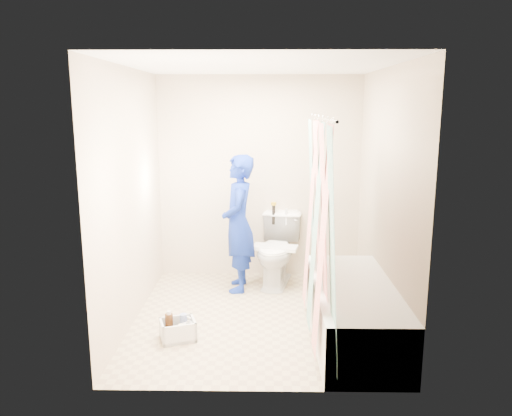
{
  "coord_description": "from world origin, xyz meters",
  "views": [
    {
      "loc": [
        0.06,
        -4.6,
        2.06
      ],
      "look_at": [
        -0.03,
        0.38,
        1.02
      ],
      "focal_mm": 35.0,
      "sensor_mm": 36.0,
      "label": 1
    }
  ],
  "objects_px": {
    "plumber": "(238,223)",
    "cleaning_caddy": "(179,330)",
    "toilet": "(277,250)",
    "bathtub": "(353,310)"
  },
  "relations": [
    {
      "from": "bathtub",
      "to": "cleaning_caddy",
      "type": "bearing_deg",
      "value": -177.83
    },
    {
      "from": "toilet",
      "to": "plumber",
      "type": "relative_size",
      "value": 0.53
    },
    {
      "from": "bathtub",
      "to": "toilet",
      "type": "xyz_separation_m",
      "value": [
        -0.64,
        1.38,
        0.14
      ]
    },
    {
      "from": "plumber",
      "to": "cleaning_caddy",
      "type": "distance_m",
      "value": 1.51
    },
    {
      "from": "bathtub",
      "to": "plumber",
      "type": "bearing_deg",
      "value": 131.84
    },
    {
      "from": "bathtub",
      "to": "plumber",
      "type": "distance_m",
      "value": 1.69
    },
    {
      "from": "toilet",
      "to": "plumber",
      "type": "xyz_separation_m",
      "value": [
        -0.44,
        -0.17,
        0.36
      ]
    },
    {
      "from": "toilet",
      "to": "cleaning_caddy",
      "type": "bearing_deg",
      "value": -110.16
    },
    {
      "from": "toilet",
      "to": "cleaning_caddy",
      "type": "xyz_separation_m",
      "value": [
        -0.91,
        -1.43,
        -0.32
      ]
    },
    {
      "from": "plumber",
      "to": "toilet",
      "type": "bearing_deg",
      "value": 109.75
    }
  ]
}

